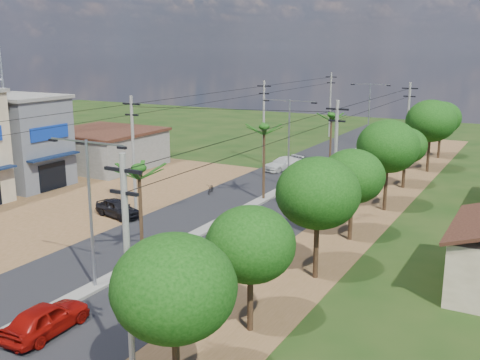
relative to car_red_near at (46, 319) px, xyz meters
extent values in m
plane|color=black|center=(-1.50, 4.68, -0.73)|extent=(160.00, 160.00, 0.00)
cube|color=black|center=(-1.50, 19.68, -0.71)|extent=(12.00, 110.00, 0.04)
cube|color=#605E56|center=(-1.50, 22.68, -0.64)|extent=(1.00, 90.00, 0.18)
cube|color=brown|center=(-16.50, 12.68, -0.71)|extent=(18.00, 46.00, 0.04)
cube|color=brown|center=(7.00, 19.68, -0.71)|extent=(5.00, 90.00, 0.03)
cube|color=#53555B|center=(-23.50, 18.68, 3.27)|extent=(8.00, 6.00, 8.00)
cube|color=#605E56|center=(-23.50, 18.68, 7.42)|extent=(8.40, 6.40, 0.30)
cube|color=#0E1C3A|center=(-19.10, 18.68, 2.37)|extent=(0.80, 5.40, 0.15)
cube|color=black|center=(-19.45, 18.68, 0.57)|extent=(0.10, 3.00, 2.40)
cube|color=navy|center=(-19.42, 18.68, 4.47)|extent=(0.12, 4.20, 1.20)
cube|color=#605E56|center=(-22.50, 28.68, 1.07)|extent=(10.00, 10.00, 3.60)
cube|color=black|center=(-22.50, 28.68, 3.07)|extent=(10.40, 10.40, 0.30)
cylinder|color=black|center=(8.00, -1.32, 1.37)|extent=(0.28, 0.28, 4.20)
ellipsoid|color=black|center=(8.00, -1.32, 3.77)|extent=(4.40, 4.40, 3.74)
cylinder|color=black|center=(7.80, 4.68, 1.20)|extent=(0.28, 0.28, 3.85)
ellipsoid|color=black|center=(7.80, 4.68, 3.40)|extent=(4.00, 4.00, 3.40)
cylinder|color=black|center=(8.20, 11.68, 1.55)|extent=(0.28, 0.28, 4.55)
ellipsoid|color=black|center=(8.20, 11.68, 4.15)|extent=(4.60, 4.60, 3.91)
cylinder|color=black|center=(7.90, 18.68, 1.30)|extent=(0.28, 0.28, 4.06)
ellipsoid|color=black|center=(7.90, 18.68, 3.62)|extent=(4.20, 4.20, 3.57)
cylinder|color=black|center=(8.10, 26.68, 1.65)|extent=(0.28, 0.28, 4.76)
ellipsoid|color=black|center=(8.10, 26.68, 4.37)|extent=(4.80, 4.80, 4.08)
cylinder|color=black|center=(7.70, 34.68, 1.09)|extent=(0.28, 0.28, 3.64)
ellipsoid|color=black|center=(7.70, 34.68, 3.17)|extent=(3.80, 3.80, 3.23)
cylinder|color=black|center=(8.30, 42.68, 1.72)|extent=(0.28, 0.28, 4.90)
ellipsoid|color=black|center=(8.30, 42.68, 4.52)|extent=(5.00, 5.00, 4.25)
cylinder|color=black|center=(8.00, 50.68, 1.44)|extent=(0.28, 0.28, 4.34)
ellipsoid|color=black|center=(8.00, 50.68, 3.92)|extent=(4.40, 4.40, 3.74)
cylinder|color=black|center=(-1.50, 8.68, 2.17)|extent=(0.22, 0.22, 5.80)
cylinder|color=black|center=(-1.50, 24.68, 2.37)|extent=(0.22, 0.22, 6.20)
cylinder|color=black|center=(-1.50, 40.68, 2.02)|extent=(0.22, 0.22, 5.50)
cylinder|color=gray|center=(-1.50, 4.68, 3.27)|extent=(0.16, 0.16, 8.00)
cube|color=gray|center=(-0.30, 4.68, 7.17)|extent=(2.40, 0.08, 0.08)
cube|color=gray|center=(-2.70, 4.68, 7.17)|extent=(2.40, 0.08, 0.08)
cube|color=black|center=(0.80, 4.68, 7.07)|extent=(0.50, 0.18, 0.12)
cube|color=black|center=(-3.80, 4.68, 7.07)|extent=(0.50, 0.18, 0.12)
cylinder|color=gray|center=(-1.50, 29.68, 3.27)|extent=(0.16, 0.16, 8.00)
cube|color=gray|center=(-0.30, 29.68, 7.17)|extent=(2.40, 0.08, 0.08)
cube|color=gray|center=(-2.70, 29.68, 7.17)|extent=(2.40, 0.08, 0.08)
cube|color=black|center=(0.80, 29.68, 7.07)|extent=(0.50, 0.18, 0.12)
cube|color=black|center=(-3.80, 29.68, 7.07)|extent=(0.50, 0.18, 0.12)
cylinder|color=gray|center=(-1.50, 54.68, 3.27)|extent=(0.16, 0.16, 8.00)
cube|color=gray|center=(-0.30, 54.68, 7.17)|extent=(2.40, 0.08, 0.08)
cube|color=gray|center=(-2.70, 54.68, 7.17)|extent=(2.40, 0.08, 0.08)
cube|color=black|center=(0.80, 54.68, 7.07)|extent=(0.50, 0.18, 0.12)
cube|color=black|center=(-3.80, 54.68, 7.07)|extent=(0.50, 0.18, 0.12)
cylinder|color=#605E56|center=(-8.50, 16.68, 3.77)|extent=(0.24, 0.24, 9.00)
cube|color=black|center=(-8.50, 16.68, 7.67)|extent=(1.60, 0.12, 0.12)
cube|color=black|center=(-8.50, 16.68, 6.87)|extent=(1.20, 0.12, 0.12)
cylinder|color=#605E56|center=(-8.50, 38.68, 3.77)|extent=(0.24, 0.24, 9.00)
cube|color=black|center=(-8.50, 38.68, 7.67)|extent=(1.60, 0.12, 0.12)
cube|color=black|center=(-8.50, 38.68, 6.87)|extent=(1.20, 0.12, 0.12)
cylinder|color=#605E56|center=(-8.50, 59.68, 3.77)|extent=(0.24, 0.24, 9.00)
cube|color=black|center=(-8.50, 59.68, 7.67)|extent=(1.60, 0.12, 0.12)
cube|color=black|center=(-8.50, 59.68, 6.87)|extent=(1.20, 0.12, 0.12)
cylinder|color=#605E56|center=(6.00, -1.32, 3.77)|extent=(0.24, 0.24, 9.00)
cube|color=black|center=(6.00, -1.32, 7.67)|extent=(1.60, 0.12, 0.12)
cube|color=black|center=(6.00, -1.32, 6.87)|extent=(1.20, 0.12, 0.12)
cylinder|color=#605E56|center=(6.00, 20.68, 3.77)|extent=(0.24, 0.24, 9.00)
cube|color=black|center=(6.00, 20.68, 7.67)|extent=(1.60, 0.12, 0.12)
cube|color=black|center=(6.00, 20.68, 6.87)|extent=(1.20, 0.12, 0.12)
cylinder|color=#605E56|center=(6.00, 42.68, 3.77)|extent=(0.24, 0.24, 9.00)
cube|color=black|center=(6.00, 42.68, 7.67)|extent=(1.60, 0.12, 0.12)
cube|color=black|center=(6.00, 42.68, 6.87)|extent=(1.20, 0.12, 0.12)
imported|color=maroon|center=(0.00, 0.00, 0.00)|extent=(1.87, 4.32, 1.45)
imported|color=#9EA0A6|center=(3.50, 14.15, -0.01)|extent=(2.21, 4.56, 1.44)
imported|color=#B0B1AD|center=(-4.95, 36.19, -0.06)|extent=(3.40, 4.94, 1.33)
imported|color=black|center=(-9.00, 15.18, -0.04)|extent=(4.25, 2.43, 1.36)
imported|color=black|center=(3.70, 4.96, -0.24)|extent=(1.33, 1.95, 0.97)
imported|color=black|center=(-6.50, 24.44, -0.29)|extent=(1.08, 1.74, 0.86)
imported|color=black|center=(-2.70, 31.77, -0.27)|extent=(0.61, 1.55, 0.91)
camera|label=1|loc=(18.57, -15.82, 11.81)|focal=42.00mm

